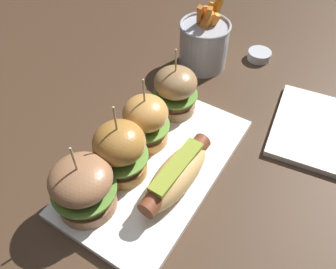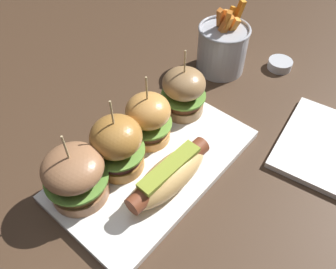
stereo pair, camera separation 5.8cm
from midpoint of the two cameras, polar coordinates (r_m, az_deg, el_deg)
ground_plane at (r=0.60m, az=-4.56°, el=-5.74°), size 3.00×3.00×0.00m
platter_main at (r=0.60m, az=-4.60°, el=-5.35°), size 0.36×0.20×0.01m
hot_dog at (r=0.54m, az=-1.63°, el=-6.85°), size 0.17×0.06×0.05m
slider_far_left at (r=0.53m, az=-17.10°, el=-8.60°), size 0.10×0.10×0.14m
slider_center_left at (r=0.55m, az=-10.96°, el=-2.89°), size 0.09×0.09×0.15m
slider_center_right at (r=0.59m, az=-6.50°, el=2.17°), size 0.08×0.08×0.14m
slider_far_right at (r=0.65m, az=-1.34°, el=7.26°), size 0.09×0.09×0.14m
fries_bucket at (r=0.78m, az=3.85°, el=14.87°), size 0.11×0.11×0.15m
sauce_ramekin at (r=0.84m, az=13.11°, el=12.74°), size 0.05×0.05×0.02m
side_plate at (r=0.70m, az=23.10°, el=0.21°), size 0.23×0.23×0.01m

